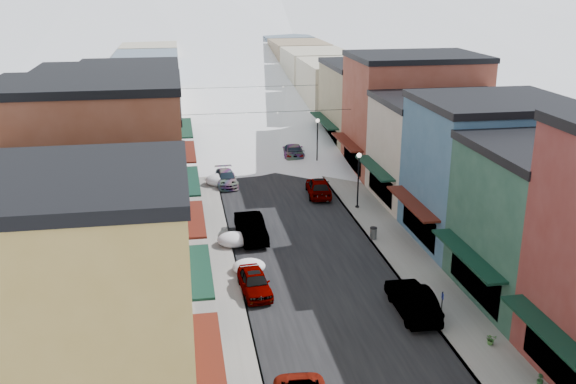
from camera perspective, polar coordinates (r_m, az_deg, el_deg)
name	(u,v)px	position (r m, az deg, el deg)	size (l,w,h in m)	color
road	(246,129)	(82.06, -3.77, 5.58)	(10.00, 160.00, 0.01)	black
sidewalk_left	(193,131)	(81.64, -8.40, 5.41)	(3.20, 160.00, 0.15)	gray
sidewalk_right	(297,127)	(82.97, 0.79, 5.81)	(3.20, 160.00, 0.15)	gray
curb_left	(206,130)	(81.69, -7.31, 5.46)	(0.10, 160.00, 0.15)	slate
curb_right	(285,127)	(82.71, -0.27, 5.77)	(0.10, 160.00, 0.15)	slate
bldg_l_yellow	(64,314)	(27.14, -19.31, -10.20)	(11.30, 8.70, 11.50)	gold
bldg_l_cream	(91,251)	(35.15, -17.08, -5.05)	(11.30, 8.20, 9.50)	beige
bldg_l_brick_near	(96,179)	(42.18, -16.73, 1.09)	(12.30, 8.20, 12.50)	brown
bldg_l_grayblue	(117,168)	(50.72, -14.97, 2.07)	(11.30, 9.20, 9.00)	gray
bldg_l_brick_far	(112,130)	(59.26, -15.34, 5.37)	(13.30, 9.20, 11.00)	brown
bldg_l_tan	(131,113)	(69.03, -13.78, 6.87)	(11.30, 11.20, 10.00)	#907D5E
bldg_r_green	(559,223)	(40.52, 22.98, -2.58)	(11.30, 9.20, 9.50)	#224839
bldg_r_blue	(489,171)	(47.72, 17.41, 1.76)	(11.30, 9.20, 10.50)	#355A79
bldg_r_cream	(444,150)	(55.95, 13.70, 3.69)	(12.30, 9.20, 9.00)	#BCAB97
bldg_r_brick_far	(413,114)	(63.97, 11.06, 6.85)	(13.30, 9.20, 11.50)	brown
bldg_r_tan	(373,105)	(73.11, 7.53, 7.67)	(11.30, 11.20, 9.50)	#8E7F5D
distant_blocks	(230,73)	(103.88, -5.22, 10.52)	(34.00, 55.00, 8.00)	gray
overhead_cables	(257,98)	(68.65, -2.74, 8.33)	(16.40, 15.04, 0.04)	black
car_silver_sedan	(255,282)	(39.47, -2.99, -8.00)	(1.69, 4.21, 1.44)	gray
car_dark_hatch	(251,228)	(47.30, -3.29, -3.18)	(1.81, 5.18, 1.71)	black
car_silver_wagon	(226,178)	(59.67, -5.53, 1.23)	(1.88, 4.63, 1.34)	gray
car_green_sedan	(413,300)	(37.80, 11.01, -9.38)	(1.80, 5.17, 1.70)	black
car_gray_suv	(319,187)	(56.50, 2.74, 0.48)	(1.99, 4.94, 1.68)	gray
car_black_sedan	(293,151)	(68.46, 0.45, 3.67)	(2.18, 5.36, 1.56)	black
car_lane_silver	(235,129)	(78.90, -4.70, 5.56)	(1.69, 4.20, 1.43)	#ABADB4
car_lane_white	(251,115)	(86.76, -3.30, 6.85)	(2.70, 5.86, 1.63)	silver
parking_sign	(442,305)	(36.64, 13.52, -9.74)	(0.05, 0.27, 1.95)	black
trash_can	(373,233)	(47.38, 7.60, -3.62)	(0.51, 0.51, 0.87)	#595C5F
streetlamp_near	(358,173)	(52.82, 6.28, 1.66)	(0.39, 0.39, 4.69)	black
streetlamp_far	(317,136)	(64.96, 2.63, 5.01)	(0.40, 0.40, 4.78)	black
planter_near	(491,339)	(35.82, 17.60, -12.37)	(0.54, 0.47, 0.60)	#3E7233
planter_far	(540,379)	(33.48, 21.51, -15.24)	(0.31, 0.31, 0.56)	#275629
snow_pile_near	(249,266)	(42.20, -3.48, -6.60)	(2.16, 2.53, 0.91)	white
snow_pile_mid	(234,239)	(46.33, -4.83, -4.20)	(2.38, 2.67, 1.01)	white
snow_pile_far	(220,180)	(59.76, -6.08, 1.09)	(2.62, 2.82, 1.11)	white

